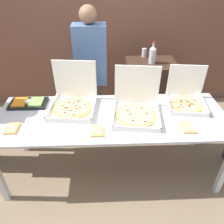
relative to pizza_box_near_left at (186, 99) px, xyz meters
The scene contains 14 objects.
ground_plane 1.27m from the pizza_box_near_left, 167.02° to the right, with size 16.00×16.00×0.00m, color #847056.
brick_wall_behind 1.80m from the pizza_box_near_left, 119.86° to the left, with size 10.00×0.06×2.80m.
buffet_table 0.90m from the pizza_box_near_left, 167.02° to the right, with size 2.49×0.88×0.84m.
pizza_box_near_left is the anchor object (origin of this frame).
pizza_box_far_right 1.29m from the pizza_box_near_left, behind, with size 0.54×0.55×0.48m.
pizza_box_far_left 0.63m from the pizza_box_near_left, 163.54° to the right, with size 0.54×0.56×0.48m.
paper_plate_front_right 1.90m from the pizza_box_near_left, 167.97° to the right, with size 0.24×0.24×0.03m.
paper_plate_front_left 0.48m from the pizza_box_near_left, 105.42° to the right, with size 0.22×0.22×0.03m.
paper_plate_front_center 1.12m from the pizza_box_near_left, 155.40° to the right, with size 0.22×0.22×0.03m.
veggie_tray 1.82m from the pizza_box_near_left, behind, with size 0.42×0.24×0.05m.
sideboard_podium 0.91m from the pizza_box_near_left, 108.76° to the left, with size 0.70×0.53×1.04m.
soda_bottle 0.84m from the pizza_box_near_left, 109.82° to the left, with size 0.09×0.09×0.29m.
soda_can_silver 1.07m from the pizza_box_near_left, 108.83° to the left, with size 0.07×0.07×0.12m.
person_guest_plaid 1.22m from the pizza_box_near_left, 154.48° to the left, with size 0.40×0.22×1.82m.
Camera 1 is at (-0.08, -1.90, 2.22)m, focal length 35.00 mm.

